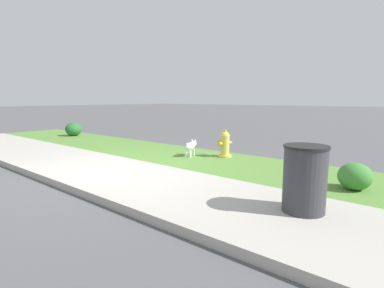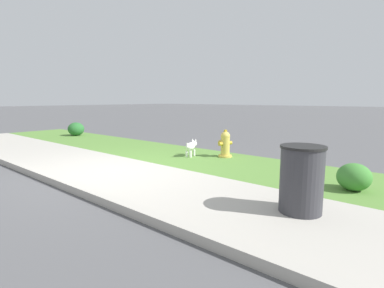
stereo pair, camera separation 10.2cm
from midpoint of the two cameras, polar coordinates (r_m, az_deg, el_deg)
ground_plane at (r=6.18m, az=-15.69°, el=-5.09°), size 120.00×120.00×0.00m
sidewalk_pavement at (r=6.18m, az=-15.69°, el=-5.05°), size 18.00×2.10×0.01m
grass_verge at (r=7.59m, az=-1.97°, el=-2.22°), size 18.00×2.27×0.01m
street_curb at (r=5.63m, az=-25.28°, el=-6.30°), size 18.00×0.16×0.12m
fire_hydrant_near_corner at (r=7.42m, az=5.87°, el=-0.02°), size 0.39×0.41×0.68m
small_white_dog at (r=7.48m, az=-0.62°, el=-0.46°), size 0.29×0.50×0.42m
trash_bin at (r=4.02m, az=19.99°, el=-6.29°), size 0.55×0.55×0.86m
shrub_bush_mid_verge at (r=12.53m, az=-21.86°, el=2.63°), size 0.61×0.61×0.52m
shrub_bush_far_verge at (r=5.37m, az=28.13°, el=-5.46°), size 0.51×0.51×0.43m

